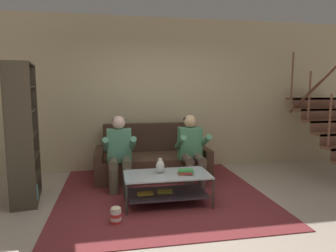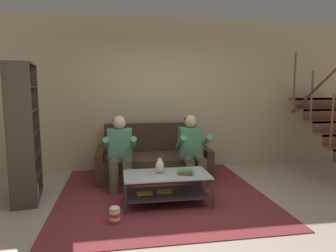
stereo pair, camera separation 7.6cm
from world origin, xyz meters
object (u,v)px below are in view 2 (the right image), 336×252
Objects in this scene: person_seated_left at (120,150)px; coffee_table at (166,184)px; popcorn_tub at (115,215)px; bookshelf at (21,144)px; vase at (160,166)px; couch at (153,160)px; person_seated_right at (192,147)px; book_stack at (185,172)px.

coffee_table is at bearing -51.60° from person_seated_left.
bookshelf is at bearing 143.14° from popcorn_tub.
couch is at bearing 87.75° from vase.
couch is 1.72× the size of person_seated_right.
coffee_table is at bearing -38.76° from vase.
person_seated_right is at bearing 44.97° from popcorn_tub.
person_seated_left is 1.00× the size of person_seated_right.
person_seated_right is (0.58, -0.55, 0.33)m from couch.
vase is at bearing 141.24° from coffee_table.
vase is at bearing -92.25° from couch.
person_seated_left is at bearing 135.88° from book_stack.
person_seated_left reaches higher than popcorn_tub.
person_seated_right is (1.17, -0.00, -0.00)m from person_seated_left.
vase reaches higher than book_stack.
person_seated_left reaches higher than coffee_table.
popcorn_tub is (-0.69, -0.48, -0.18)m from coffee_table.
coffee_table is 0.31m from book_stack.
person_seated_left is 1.17m from person_seated_right.
vase is at bearing -12.36° from bookshelf.
book_stack is (-0.31, -0.83, -0.16)m from person_seated_right.
bookshelf reaches higher than coffee_table.
vase is at bearing 41.23° from popcorn_tub.
popcorn_tub is at bearing -145.35° from coffee_table.
vase reaches higher than coffee_table.
popcorn_tub is at bearing -156.32° from book_stack.
bookshelf reaches higher than book_stack.
bookshelf is (-2.22, 0.54, 0.36)m from book_stack.
person_seated_right is at bearing 6.67° from bookshelf.
vase is at bearing -53.00° from person_seated_left.
couch is 2.18m from bookshelf.
coffee_table reaches higher than popcorn_tub.
person_seated_right is at bearing 48.20° from vase.
couch reaches higher than coffee_table.
book_stack is at bearing -14.52° from coffee_table.
vase is 0.36m from book_stack.
bookshelf reaches higher than vase.
vase is 0.11× the size of bookshelf.
bookshelf is (-1.89, 0.41, 0.30)m from vase.
book_stack is 1.09× the size of popcorn_tub.
vase is (-0.08, 0.06, 0.24)m from coffee_table.
person_seated_right reaches higher than book_stack.
person_seated_right is at bearing -43.53° from couch.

